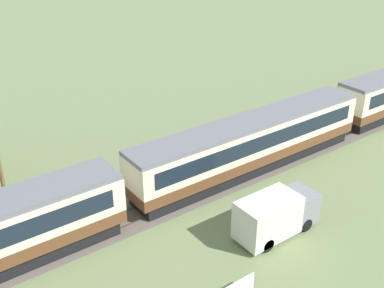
% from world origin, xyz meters
% --- Properties ---
extents(ground_plane, '(600.00, 600.00, 0.00)m').
position_xyz_m(ground_plane, '(0.00, 0.00, 0.00)').
color(ground_plane, '#707F51').
extents(passenger_train, '(82.18, 2.92, 4.02)m').
position_xyz_m(passenger_train, '(-18.91, -0.89, 2.23)').
color(passenger_train, brown).
rests_on(passenger_train, ground_plane).
extents(railway_track, '(133.09, 3.60, 0.04)m').
position_xyz_m(railway_track, '(-16.14, -0.89, 0.01)').
color(railway_track, '#665B51').
rests_on(railway_track, ground_plane).
extents(delivery_truck_grey, '(5.34, 2.09, 2.63)m').
position_xyz_m(delivery_truck_grey, '(-12.72, -7.44, 1.34)').
color(delivery_truck_grey, gray).
rests_on(delivery_truck_grey, ground_plane).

